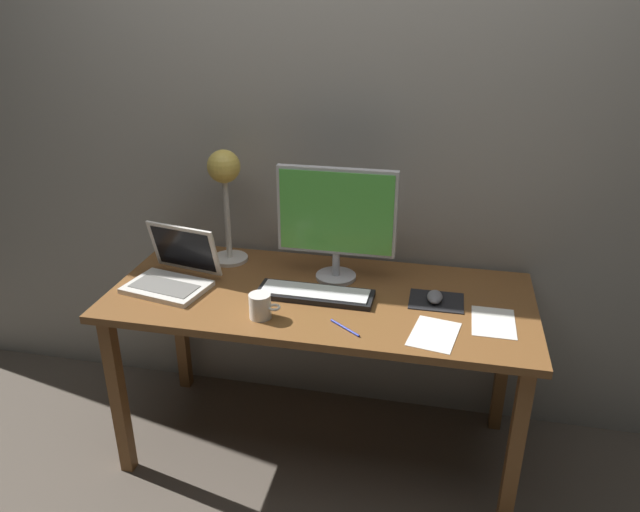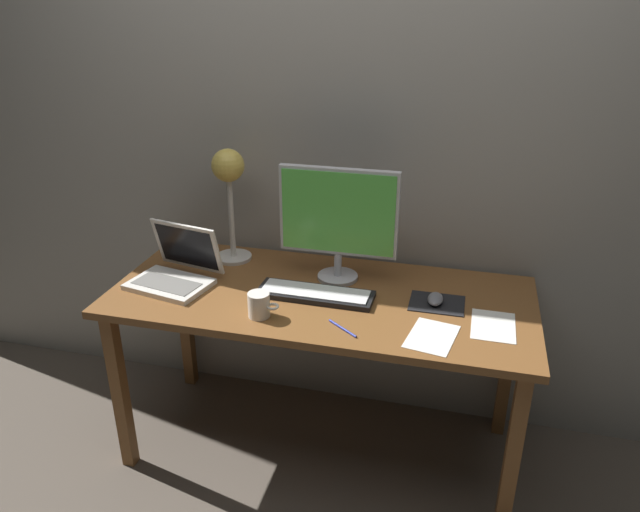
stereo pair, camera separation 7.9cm
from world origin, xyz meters
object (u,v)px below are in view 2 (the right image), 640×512
at_px(desk_lamp, 229,180).
at_px(laptop, 178,266).
at_px(monitor, 338,217).
at_px(keyboard_main, 315,294).
at_px(pen, 342,328).
at_px(mouse, 435,299).
at_px(coffee_mug, 259,305).

bearing_deg(desk_lamp, laptop, -117.91).
distance_m(monitor, keyboard_main, 0.31).
xyz_separation_m(monitor, desk_lamp, (-0.48, 0.08, 0.09)).
distance_m(desk_lamp, pen, 0.81).
distance_m(keyboard_main, mouse, 0.45).
distance_m(desk_lamp, mouse, 0.95).
height_order(monitor, coffee_mug, monitor).
relative_size(keyboard_main, coffee_mug, 3.91).
distance_m(mouse, pen, 0.39).
bearing_deg(keyboard_main, coffee_mug, -128.80).
height_order(monitor, keyboard_main, monitor).
relative_size(keyboard_main, desk_lamp, 0.92).
bearing_deg(pen, monitor, 105.26).
xyz_separation_m(laptop, coffee_mug, (0.41, -0.19, -0.02)).
distance_m(monitor, laptop, 0.66).
height_order(keyboard_main, desk_lamp, desk_lamp).
xyz_separation_m(keyboard_main, pen, (0.15, -0.21, -0.01)).
bearing_deg(coffee_mug, desk_lamp, 122.02).
distance_m(keyboard_main, coffee_mug, 0.25).
relative_size(monitor, pen, 3.30).
distance_m(laptop, pen, 0.74).
xyz_separation_m(desk_lamp, pen, (0.58, -0.45, -0.35)).
bearing_deg(desk_lamp, pen, -38.17).
height_order(laptop, pen, laptop).
bearing_deg(mouse, monitor, 163.70).
relative_size(desk_lamp, pen, 3.42).
bearing_deg(keyboard_main, desk_lamp, 149.99).
xyz_separation_m(desk_lamp, coffee_mug, (0.27, -0.44, -0.30)).
bearing_deg(mouse, keyboard_main, -172.97).
bearing_deg(laptop, mouse, 3.26).
bearing_deg(laptop, desk_lamp, 62.09).
xyz_separation_m(desk_lamp, mouse, (0.87, -0.19, -0.33)).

